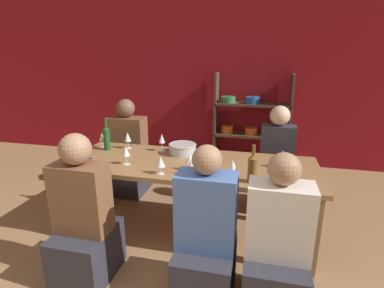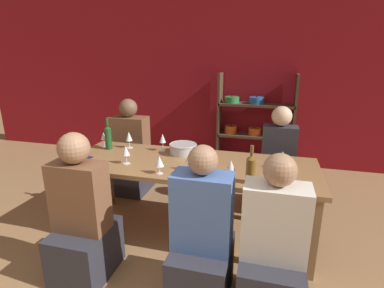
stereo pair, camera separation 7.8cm
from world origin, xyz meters
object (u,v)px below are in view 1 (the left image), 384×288
at_px(mixing_bowl, 183,148).
at_px(wine_glass_red_g, 283,156).
at_px(dining_table, 190,172).
at_px(wine_glass_red_d, 102,137).
at_px(wine_glass_red_f, 160,162).
at_px(person_near_b, 206,247).
at_px(shelf_unit, 250,132).
at_px(wine_bottle_dark, 253,168).
at_px(person_near_c, 276,258).
at_px(wine_glass_red_a, 191,164).
at_px(cell_phone, 84,158).
at_px(wine_glass_red_c, 190,159).
at_px(person_far_a, 129,159).
at_px(wine_glass_empty_a, 162,139).
at_px(wine_glass_red_b, 126,152).
at_px(person_far_b, 275,172).
at_px(wine_glass_red_e, 233,166).
at_px(person_near_a, 85,227).
at_px(wine_bottle_green, 107,137).
at_px(wine_glass_red_h, 128,137).

height_order(mixing_bowl, wine_glass_red_g, wine_glass_red_g).
distance_m(dining_table, wine_glass_red_d, 1.05).
xyz_separation_m(wine_glass_red_f, person_near_b, (0.47, -0.45, -0.43)).
relative_size(shelf_unit, person_near_b, 1.23).
distance_m(wine_bottle_dark, person_near_c, 0.67).
relative_size(wine_glass_red_g, person_near_b, 0.14).
height_order(wine_glass_red_a, cell_phone, wine_glass_red_a).
bearing_deg(wine_glass_red_c, person_far_a, 137.07).
xyz_separation_m(wine_glass_empty_a, wine_glass_red_b, (-0.19, -0.44, -0.01)).
bearing_deg(shelf_unit, wine_glass_red_f, -104.83).
bearing_deg(wine_glass_red_f, person_far_b, 46.37).
xyz_separation_m(wine_glass_red_e, person_near_a, (-1.07, -0.44, -0.43)).
bearing_deg(person_near_c, person_near_b, 179.60).
bearing_deg(mixing_bowl, person_far_a, 147.60).
relative_size(mixing_bowl, person_near_a, 0.24).
bearing_deg(person_far_b, cell_phone, 24.65).
relative_size(dining_table, person_far_a, 1.95).
distance_m(wine_glass_red_e, person_near_a, 1.23).
bearing_deg(wine_glass_red_a, person_far_b, 54.10).
bearing_deg(cell_phone, shelf_unit, 55.91).
distance_m(dining_table, person_near_c, 1.12).
height_order(shelf_unit, wine_bottle_green, shelf_unit).
distance_m(dining_table, person_near_b, 0.86).
xyz_separation_m(wine_bottle_green, wine_glass_empty_a, (0.57, 0.09, -0.00)).
xyz_separation_m(wine_glass_red_f, person_near_c, (0.94, -0.45, -0.43)).
relative_size(wine_bottle_dark, wine_glass_red_b, 1.81).
height_order(shelf_unit, wine_glass_red_a, shelf_unit).
xyz_separation_m(wine_glass_red_f, cell_phone, (-0.84, 0.19, -0.10)).
bearing_deg(wine_bottle_green, wine_glass_red_g, -3.68).
distance_m(wine_glass_red_a, wine_glass_red_h, 0.99).
bearing_deg(person_far_b, wine_glass_red_h, 15.84).
distance_m(wine_glass_red_e, wine_glass_red_g, 0.55).
bearing_deg(wine_glass_red_d, wine_glass_red_b, -40.72).
bearing_deg(wine_glass_red_c, wine_glass_red_f, -147.91).
relative_size(wine_bottle_green, wine_glass_red_d, 2.05).
bearing_deg(wine_bottle_green, person_near_b, -37.53).
relative_size(shelf_unit, person_near_c, 1.25).
distance_m(wine_glass_red_c, person_near_c, 1.03).
relative_size(wine_glass_red_e, wine_glass_red_h, 0.98).
height_order(dining_table, person_near_c, person_near_c).
relative_size(wine_glass_red_g, cell_phone, 0.99).
relative_size(wine_glass_red_a, wine_glass_red_g, 0.92).
distance_m(shelf_unit, wine_glass_red_a, 2.38).
bearing_deg(wine_bottle_dark, wine_glass_empty_a, 148.28).
distance_m(wine_glass_red_h, person_near_b, 1.53).
relative_size(wine_bottle_dark, person_near_a, 0.26).
height_order(wine_glass_red_e, person_far_b, person_far_b).
xyz_separation_m(wine_bottle_dark, cell_phone, (-1.59, 0.18, -0.12)).
bearing_deg(person_far_b, wine_glass_red_b, 33.09).
bearing_deg(wine_glass_red_g, person_far_a, 158.44).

